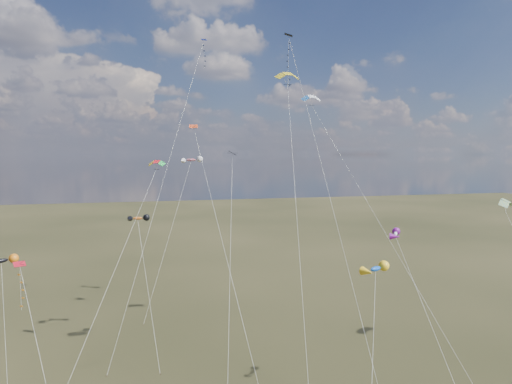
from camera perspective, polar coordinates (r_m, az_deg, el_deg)
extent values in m
cube|color=black|center=(61.43, 4.09, 18.99)|extent=(1.32, 1.35, 0.35)
cylinder|color=silver|center=(49.02, 9.06, 0.04)|extent=(1.50, 23.37, 38.22)
cube|color=#0A124B|center=(69.13, -6.53, 18.40)|extent=(0.91, 0.85, 0.38)
cylinder|color=silver|center=(57.46, -11.56, 1.30)|extent=(13.06, 18.49, 39.45)
cube|color=#332316|center=(53.43, -18.18, -21.01)|extent=(0.10, 0.10, 0.12)
cube|color=black|center=(51.27, -2.97, 4.89)|extent=(1.01, 1.08, 0.43)
cylinder|color=silver|center=(43.63, -3.28, -10.50)|extent=(4.16, 17.91, 23.22)
cube|color=#B51021|center=(45.72, -27.46, -7.98)|extent=(1.22, 1.20, 0.29)
cylinder|color=silver|center=(43.69, -25.47, -17.72)|extent=(4.26, 7.63, 13.43)
cube|color=red|center=(53.60, -7.83, 8.13)|extent=(1.06, 0.97, 0.45)
cylinder|color=silver|center=(45.52, -3.79, -7.86)|extent=(4.00, 18.95, 26.30)
cylinder|color=silver|center=(38.60, 5.41, -6.38)|extent=(3.98, 18.79, 31.28)
cylinder|color=silver|center=(51.20, 15.85, -4.29)|extent=(8.53, 22.73, 30.40)
cylinder|color=silver|center=(46.27, -17.94, -10.45)|extent=(9.79, 15.27, 22.26)
ellipsoid|color=black|center=(59.80, -29.24, -7.51)|extent=(3.10, 2.55, 1.11)
cylinder|color=silver|center=(56.77, -28.95, -13.89)|extent=(2.51, 8.84, 11.02)
ellipsoid|color=#CB5C1B|center=(59.80, -14.57, -3.20)|extent=(2.55, 1.40, 0.95)
cylinder|color=silver|center=(55.43, -13.36, -11.72)|extent=(2.08, 12.12, 14.99)
cube|color=#332316|center=(52.48, -11.88, -21.37)|extent=(0.10, 0.10, 0.12)
ellipsoid|color=white|center=(44.35, 17.04, -5.02)|extent=(1.91, 2.25, 0.83)
cylinder|color=silver|center=(41.04, 22.00, -17.37)|extent=(0.14, 13.65, 15.72)
ellipsoid|color=red|center=(71.60, -8.14, 3.99)|extent=(3.35, 2.34, 1.12)
cylinder|color=silver|center=(67.69, -10.85, -5.54)|extent=(7.71, 9.38, 22.22)
cube|color=#332316|center=(65.98, -13.91, -15.82)|extent=(0.10, 0.10, 0.12)
ellipsoid|color=blue|center=(36.19, 14.73, -9.26)|extent=(2.37, 1.71, 0.94)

